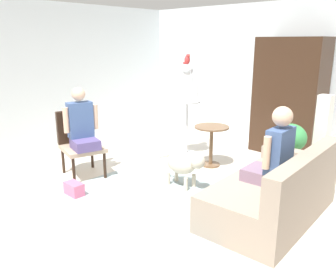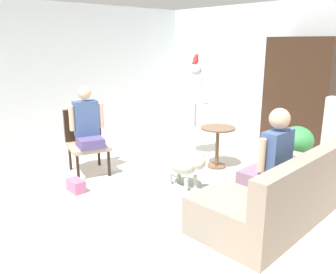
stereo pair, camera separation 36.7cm
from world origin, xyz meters
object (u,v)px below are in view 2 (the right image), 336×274
(person_on_armchair, at_px, (87,122))
(bird_cage_stand, at_px, (195,104))
(column_lamp, at_px, (330,142))
(couch, at_px, (273,198))
(dog, at_px, (185,164))
(potted_plant, at_px, (296,146))
(armchair, at_px, (85,137))
(round_end_table, at_px, (217,140))
(handbag, at_px, (76,186))
(person_on_couch, at_px, (272,156))
(armoire_cabinet, at_px, (301,99))
(parrot, at_px, (196,59))

(person_on_armchair, height_order, bird_cage_stand, bird_cage_stand)
(person_on_armchair, bearing_deg, column_lamp, 42.18)
(couch, bearing_deg, dog, -177.11)
(potted_plant, relative_size, column_lamp, 0.67)
(couch, distance_m, person_on_armchair, 2.84)
(dog, bearing_deg, bird_cage_stand, 129.00)
(armchair, distance_m, round_end_table, 2.07)
(round_end_table, xyz_separation_m, handbag, (-0.62, -2.16, -0.37))
(person_on_armchair, height_order, handbag, person_on_armchair)
(potted_plant, height_order, handbag, potted_plant)
(dog, bearing_deg, handbag, -125.77)
(person_on_armchair, relative_size, potted_plant, 1.05)
(person_on_armchair, bearing_deg, armchair, 165.17)
(column_lamp, bearing_deg, person_on_armchair, -137.82)
(column_lamp, distance_m, handbag, 3.54)
(person_on_couch, bearing_deg, couch, 29.64)
(person_on_armchair, height_order, round_end_table, person_on_armchair)
(couch, bearing_deg, round_end_table, 150.63)
(round_end_table, xyz_separation_m, armoire_cabinet, (0.56, 1.47, 0.57))
(parrot, xyz_separation_m, handbag, (0.06, -2.33, -1.59))
(couch, bearing_deg, bird_cage_stand, 154.69)
(dog, distance_m, potted_plant, 1.59)
(parrot, height_order, armoire_cabinet, armoire_cabinet)
(person_on_couch, distance_m, person_on_armchair, 2.74)
(armchair, height_order, bird_cage_stand, bird_cage_stand)
(round_end_table, bearing_deg, person_on_couch, -30.73)
(person_on_couch, relative_size, dog, 1.13)
(person_on_couch, bearing_deg, potted_plant, 106.91)
(handbag, bearing_deg, column_lamp, 53.22)
(armoire_cabinet, bearing_deg, person_on_armchair, -117.62)
(person_on_couch, relative_size, handbag, 3.22)
(couch, relative_size, dog, 2.36)
(person_on_armchair, distance_m, armoire_cabinet, 3.57)
(person_on_couch, height_order, dog, person_on_couch)
(bird_cage_stand, distance_m, column_lamp, 2.22)
(parrot, bearing_deg, person_on_armchair, -102.42)
(couch, relative_size, bird_cage_stand, 1.16)
(person_on_armchair, bearing_deg, potted_plant, 41.82)
(person_on_armchair, height_order, potted_plant, person_on_armchair)
(armchair, distance_m, dog, 1.66)
(person_on_armchair, relative_size, round_end_table, 1.32)
(couch, height_order, armoire_cabinet, armoire_cabinet)
(round_end_table, distance_m, dog, 1.00)
(person_on_armchair, bearing_deg, armoire_cabinet, 62.38)
(armchair, xyz_separation_m, handbag, (0.63, -0.52, -0.46))
(bird_cage_stand, distance_m, armoire_cabinet, 1.79)
(bird_cage_stand, bearing_deg, potted_plant, 4.88)
(person_on_couch, height_order, column_lamp, person_on_couch)
(round_end_table, height_order, parrot, parrot)
(dog, height_order, column_lamp, column_lamp)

